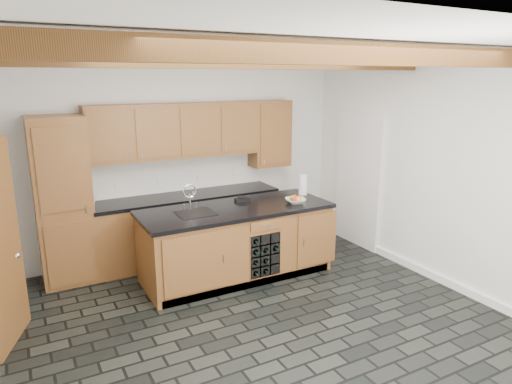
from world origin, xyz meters
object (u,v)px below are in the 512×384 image
fruit_bowl (295,201)px  paper_towel (303,185)px  island (237,242)px  kitchen_scale (242,199)px

fruit_bowl → paper_towel: (0.34, 0.34, 0.11)m
island → kitchen_scale: bearing=51.4°
fruit_bowl → island: bearing=166.8°
kitchen_scale → paper_towel: (0.91, -0.09, 0.11)m
island → paper_towel: bearing=8.2°
island → fruit_bowl: 0.93m
kitchen_scale → paper_towel: bearing=-0.2°
kitchen_scale → fruit_bowl: bearing=-31.8°
fruit_bowl → paper_towel: bearing=44.7°
paper_towel → island: bearing=-171.8°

